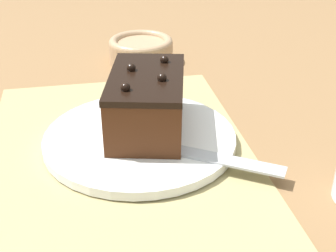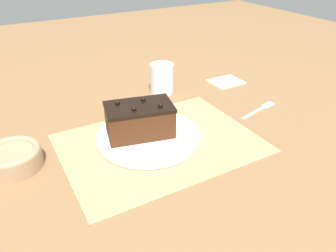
{
  "view_description": "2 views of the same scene",
  "coord_description": "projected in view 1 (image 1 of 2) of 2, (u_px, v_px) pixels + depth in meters",
  "views": [
    {
      "loc": [
        -0.52,
        0.03,
        0.33
      ],
      "look_at": [
        -0.02,
        -0.06,
        0.04
      ],
      "focal_mm": 50.0,
      "sensor_mm": 36.0,
      "label": 1
    },
    {
      "loc": [
        0.31,
        0.59,
        0.44
      ],
      "look_at": [
        -0.02,
        0.01,
        0.05
      ],
      "focal_mm": 35.0,
      "sensor_mm": 36.0,
      "label": 2
    }
  ],
  "objects": [
    {
      "name": "cake_plate",
      "position": [
        140.0,
        138.0,
        0.62
      ],
      "size": [
        0.25,
        0.25,
        0.01
      ],
      "color": "white",
      "rests_on": "placemat_woven"
    },
    {
      "name": "small_bowl",
      "position": [
        141.0,
        49.0,
        0.88
      ],
      "size": [
        0.12,
        0.12,
        0.05
      ],
      "color": "tan",
      "rests_on": "ground_plane"
    },
    {
      "name": "serving_knife",
      "position": [
        168.0,
        146.0,
        0.58
      ],
      "size": [
        0.13,
        0.19,
        0.01
      ],
      "rotation": [
        0.0,
        0.0,
        2.58
      ],
      "color": "black",
      "rests_on": "cake_plate"
    },
    {
      "name": "chocolate_cake",
      "position": [
        147.0,
        102.0,
        0.62
      ],
      "size": [
        0.18,
        0.13,
        0.09
      ],
      "rotation": [
        0.0,
        0.0,
        -0.23
      ],
      "color": "#472614",
      "rests_on": "cake_plate"
    },
    {
      "name": "ground_plane",
      "position": [
        119.0,
        153.0,
        0.61
      ],
      "size": [
        3.0,
        3.0,
        0.0
      ],
      "primitive_type": "plane",
      "color": "olive"
    },
    {
      "name": "placemat_woven",
      "position": [
        119.0,
        152.0,
        0.61
      ],
      "size": [
        0.46,
        0.34,
        0.0
      ],
      "primitive_type": "cube",
      "color": "tan",
      "rests_on": "ground_plane"
    }
  ]
}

